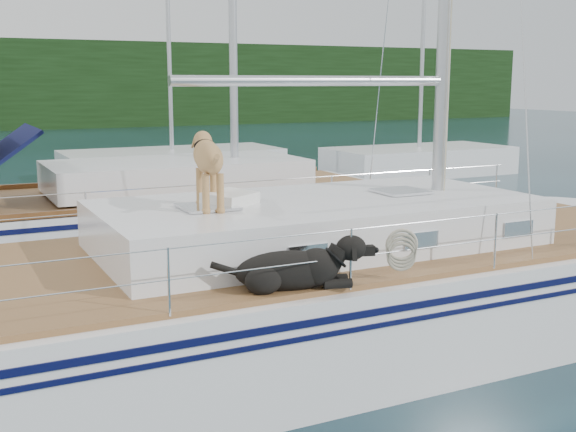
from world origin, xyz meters
TOP-DOWN VIEW (x-y plane):
  - ground at (0.00, 0.00)m, footprint 120.00×120.00m
  - main_sailboat at (0.09, -0.00)m, footprint 12.00×3.82m
  - neighbor_sailboat at (-0.21, 5.75)m, footprint 11.00×3.50m
  - bg_boat_center at (4.00, 16.00)m, footprint 7.20×3.00m
  - bg_boat_east at (12.00, 13.00)m, footprint 6.40×3.00m

SIDE VIEW (x-z plane):
  - ground at x=0.00m, z-range 0.00..0.00m
  - bg_boat_center at x=4.00m, z-range -5.37..6.28m
  - bg_boat_east at x=12.00m, z-range -5.37..6.28m
  - neighbor_sailboat at x=-0.21m, z-range -6.02..7.28m
  - main_sailboat at x=0.09m, z-range -6.33..7.68m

